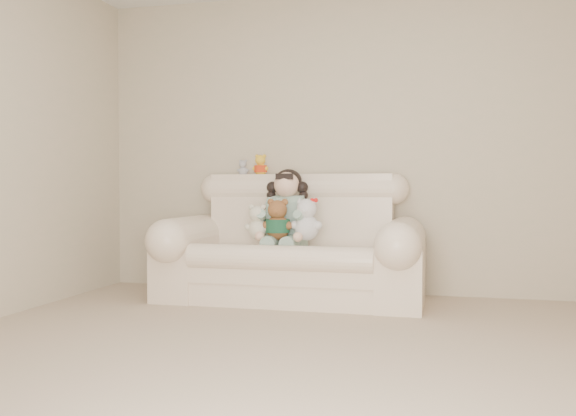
{
  "coord_description": "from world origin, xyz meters",
  "views": [
    {
      "loc": [
        0.75,
        -2.8,
        0.92
      ],
      "look_at": [
        -0.43,
        1.9,
        0.75
      ],
      "focal_mm": 38.33,
      "sensor_mm": 36.0,
      "label": 1
    }
  ],
  "objects_px": {
    "sofa": "(291,237)",
    "white_cat": "(307,215)",
    "brown_teddy": "(278,215)",
    "seated_child": "(287,207)",
    "cream_teddy": "(257,219)"
  },
  "relations": [
    {
      "from": "sofa",
      "to": "white_cat",
      "type": "distance_m",
      "value": 0.25
    },
    {
      "from": "sofa",
      "to": "brown_teddy",
      "type": "relative_size",
      "value": 5.5
    },
    {
      "from": "seated_child",
      "to": "brown_teddy",
      "type": "distance_m",
      "value": 0.2
    },
    {
      "from": "white_cat",
      "to": "cream_teddy",
      "type": "relative_size",
      "value": 1.21
    },
    {
      "from": "brown_teddy",
      "to": "white_cat",
      "type": "distance_m",
      "value": 0.23
    },
    {
      "from": "sofa",
      "to": "white_cat",
      "type": "height_order",
      "value": "sofa"
    },
    {
      "from": "brown_teddy",
      "to": "white_cat",
      "type": "bearing_deg",
      "value": 0.57
    },
    {
      "from": "seated_child",
      "to": "white_cat",
      "type": "height_order",
      "value": "seated_child"
    },
    {
      "from": "seated_child",
      "to": "cream_teddy",
      "type": "xyz_separation_m",
      "value": [
        -0.19,
        -0.19,
        -0.09
      ]
    },
    {
      "from": "white_cat",
      "to": "cream_teddy",
      "type": "distance_m",
      "value": 0.4
    },
    {
      "from": "cream_teddy",
      "to": "white_cat",
      "type": "bearing_deg",
      "value": 25.99
    },
    {
      "from": "seated_child",
      "to": "white_cat",
      "type": "relative_size",
      "value": 1.66
    },
    {
      "from": "seated_child",
      "to": "cream_teddy",
      "type": "distance_m",
      "value": 0.29
    },
    {
      "from": "seated_child",
      "to": "white_cat",
      "type": "xyz_separation_m",
      "value": [
        0.21,
        -0.17,
        -0.05
      ]
    },
    {
      "from": "sofa",
      "to": "seated_child",
      "type": "relative_size",
      "value": 3.2
    }
  ]
}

